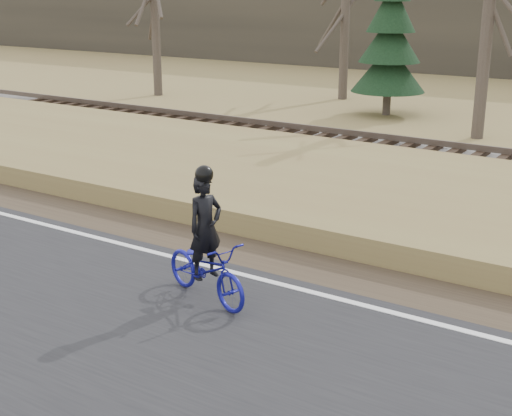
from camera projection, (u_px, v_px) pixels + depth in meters
The scene contains 9 objects.
ground at pixel (383, 321), 9.83m from camera, with size 120.00×120.00×0.00m, color olive.
road at pixel (292, 405), 7.82m from camera, with size 120.00×6.00×0.06m, color black.
edge_line at pixel (389, 312), 9.97m from camera, with size 120.00×0.12×0.01m, color silver.
shoulder at pixel (414, 290), 10.79m from camera, with size 120.00×1.60×0.04m, color #473A2B.
embankment at pixel (474, 224), 13.13m from camera, with size 120.00×5.00×0.44m, color olive.
cyclist at pixel (206, 259), 10.21m from camera, with size 1.86×1.10×2.01m.
bare_tree_left at pixel (346, 3), 27.92m from camera, with size 0.36×0.36×7.54m, color #4A4036.
bare_tree_near_left at pixel (489, 8), 20.46m from camera, with size 0.36×0.36×7.63m, color #4A4036.
conifer at pixel (390, 40), 24.71m from camera, with size 2.60×2.60×5.55m.
Camera 1 is at (3.36, -8.44, 4.43)m, focal length 50.00 mm.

